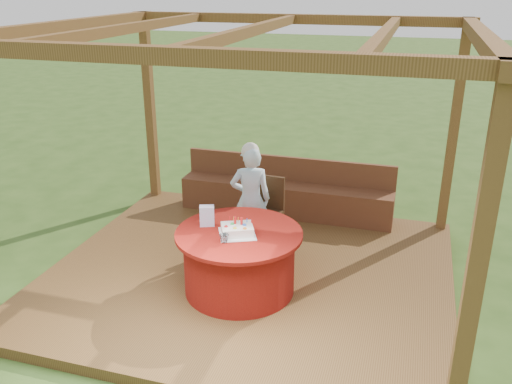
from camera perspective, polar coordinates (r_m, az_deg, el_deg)
ground at (r=6.38m, az=-0.66°, el=-9.19°), size 60.00×60.00×0.00m
deck at (r=6.35m, az=-0.66°, el=-8.72°), size 4.50×4.00×0.12m
pergola at (r=5.55m, az=-0.76°, el=12.72°), size 4.50×4.00×2.72m
bench at (r=7.70m, az=3.15°, el=-0.44°), size 3.00×0.42×0.80m
table at (r=5.79m, az=-1.77°, el=-7.25°), size 1.33×1.33×0.69m
chair at (r=6.66m, az=0.81°, el=-1.79°), size 0.47×0.47×0.90m
elderly_woman at (r=6.50m, az=-0.58°, el=-0.59°), size 0.56×0.46×1.38m
birthday_cake at (r=5.57m, az=-2.00°, el=-3.98°), size 0.48×0.48×0.17m
gift_bag at (r=5.76m, az=-5.18°, el=-2.51°), size 0.18×0.15×0.22m
drinking_glass at (r=5.41m, az=-3.39°, el=-4.90°), size 0.09×0.09×0.09m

